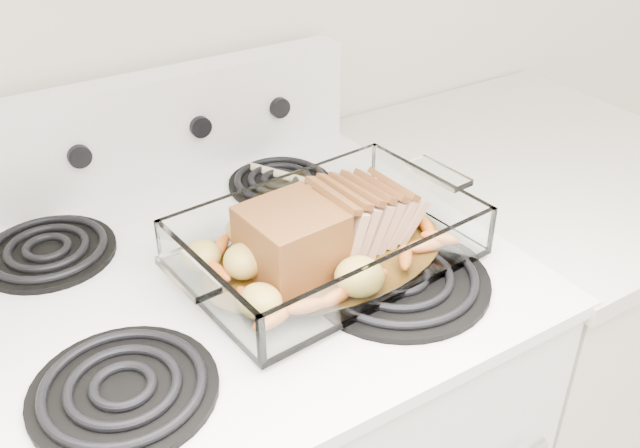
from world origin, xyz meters
TOP-DOWN VIEW (x-y plane):
  - counter_right at (0.67, 1.66)m, footprint 0.58×0.68m
  - baking_dish at (0.13, 1.58)m, footprint 0.39×0.25m
  - pork_roast at (0.12, 1.58)m, footprint 0.26×0.12m
  - roast_vegetables at (0.13, 1.62)m, footprint 0.36×0.19m
  - wooden_spoon at (0.25, 1.75)m, footprint 0.15×0.22m

SIDE VIEW (x-z plane):
  - counter_right at x=0.67m, z-range 0.00..0.93m
  - wooden_spoon at x=0.25m, z-range 0.94..0.95m
  - baking_dish at x=0.13m, z-range 0.93..1.00m
  - roast_vegetables at x=0.13m, z-range 0.95..0.99m
  - pork_roast at x=0.12m, z-range 0.95..1.04m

